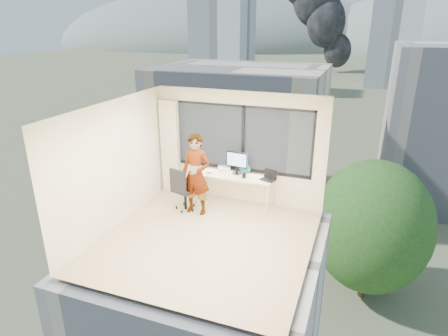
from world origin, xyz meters
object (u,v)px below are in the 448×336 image
at_px(desk, 234,190).
at_px(chair, 185,188).
at_px(monitor, 237,163).
at_px(person, 196,175).
at_px(game_console, 224,168).
at_px(laptop, 268,176).
at_px(handbag, 245,169).

relative_size(desk, chair, 1.73).
bearing_deg(monitor, person, -127.61).
height_order(desk, game_console, game_console).
distance_m(desk, laptop, 0.93).
distance_m(person, handbag, 1.19).
bearing_deg(chair, person, 9.48).
xyz_separation_m(monitor, handbag, (0.17, 0.08, -0.15)).
distance_m(person, laptop, 1.58).
bearing_deg(laptop, chair, -144.48).
bearing_deg(monitor, laptop, -5.49).
height_order(desk, handbag, handbag).
height_order(monitor, handbag, monitor).
relative_size(chair, laptop, 3.09).
relative_size(monitor, handbag, 1.87).
relative_size(chair, handbag, 3.72).
bearing_deg(laptop, desk, -165.09).
relative_size(person, monitor, 3.45).
bearing_deg(desk, laptop, -2.83).
bearing_deg(chair, handbag, 51.52).
distance_m(person, game_console, 0.95).
bearing_deg(chair, desk, 49.39).
distance_m(chair, game_console, 1.08).
bearing_deg(game_console, monitor, -42.60).
bearing_deg(monitor, chair, -139.46).
relative_size(desk, handbag, 6.43).
height_order(desk, chair, chair).
relative_size(desk, game_console, 6.14).
bearing_deg(handbag, monitor, -158.12).
bearing_deg(laptop, game_console, -176.19).
xyz_separation_m(person, laptop, (1.45, 0.60, -0.05)).
height_order(chair, laptop, chair).
bearing_deg(person, handbag, 45.73).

